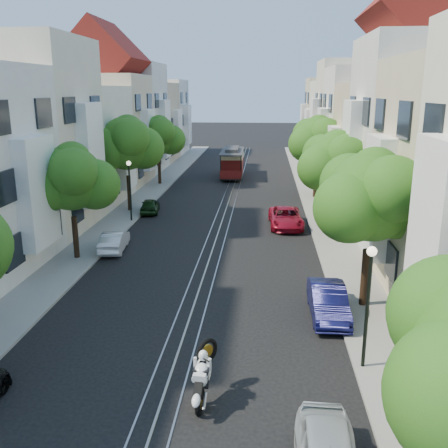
% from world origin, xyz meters
% --- Properties ---
extents(ground, '(200.00, 200.00, 0.00)m').
position_xyz_m(ground, '(0.00, 28.00, 0.00)').
color(ground, black).
rests_on(ground, ground).
extents(sidewalk_east, '(2.50, 80.00, 0.12)m').
position_xyz_m(sidewalk_east, '(7.25, 28.00, 0.06)').
color(sidewalk_east, gray).
rests_on(sidewalk_east, ground).
extents(sidewalk_west, '(2.50, 80.00, 0.12)m').
position_xyz_m(sidewalk_west, '(-7.25, 28.00, 0.06)').
color(sidewalk_west, gray).
rests_on(sidewalk_west, ground).
extents(rail_left, '(0.06, 80.00, 0.02)m').
position_xyz_m(rail_left, '(-0.55, 28.00, 0.01)').
color(rail_left, gray).
rests_on(rail_left, ground).
extents(rail_slot, '(0.06, 80.00, 0.02)m').
position_xyz_m(rail_slot, '(0.00, 28.00, 0.01)').
color(rail_slot, gray).
rests_on(rail_slot, ground).
extents(rail_right, '(0.06, 80.00, 0.02)m').
position_xyz_m(rail_right, '(0.55, 28.00, 0.01)').
color(rail_right, gray).
rests_on(rail_right, ground).
extents(lane_line, '(0.08, 80.00, 0.01)m').
position_xyz_m(lane_line, '(0.00, 28.00, 0.00)').
color(lane_line, tan).
rests_on(lane_line, ground).
extents(townhouses_east, '(7.75, 72.00, 12.00)m').
position_xyz_m(townhouses_east, '(11.87, 27.91, 5.18)').
color(townhouses_east, beige).
rests_on(townhouses_east, ground).
extents(townhouses_west, '(7.75, 72.00, 11.76)m').
position_xyz_m(townhouses_west, '(-11.87, 27.91, 5.08)').
color(townhouses_west, silver).
rests_on(townhouses_west, ground).
extents(tree_e_b, '(4.93, 4.08, 6.68)m').
position_xyz_m(tree_e_b, '(7.26, 8.98, 4.73)').
color(tree_e_b, black).
rests_on(tree_e_b, ground).
extents(tree_e_c, '(4.84, 3.99, 6.52)m').
position_xyz_m(tree_e_c, '(7.26, 19.98, 4.60)').
color(tree_e_c, black).
rests_on(tree_e_c, ground).
extents(tree_e_d, '(5.01, 4.16, 6.85)m').
position_xyz_m(tree_e_d, '(7.26, 30.98, 4.87)').
color(tree_e_d, black).
rests_on(tree_e_d, ground).
extents(tree_w_b, '(4.72, 3.87, 6.27)m').
position_xyz_m(tree_w_b, '(-7.14, 13.98, 4.40)').
color(tree_w_b, black).
rests_on(tree_w_b, ground).
extents(tree_w_c, '(5.13, 4.28, 7.09)m').
position_xyz_m(tree_w_c, '(-7.14, 24.98, 5.07)').
color(tree_w_c, black).
rests_on(tree_w_c, ground).
extents(tree_w_d, '(4.84, 3.99, 6.52)m').
position_xyz_m(tree_w_d, '(-7.14, 35.98, 4.60)').
color(tree_w_d, black).
rests_on(tree_w_d, ground).
extents(lamp_east, '(0.32, 0.32, 4.16)m').
position_xyz_m(lamp_east, '(6.30, 4.00, 2.85)').
color(lamp_east, black).
rests_on(lamp_east, ground).
extents(lamp_west, '(0.32, 0.32, 4.16)m').
position_xyz_m(lamp_west, '(-6.30, 22.00, 2.85)').
color(lamp_west, black).
rests_on(lamp_west, ground).
extents(sportbike_rider, '(0.65, 2.08, 1.74)m').
position_xyz_m(sportbike_rider, '(1.23, 1.78, 0.94)').
color(sportbike_rider, black).
rests_on(sportbike_rider, ground).
extents(cable_car, '(2.41, 7.35, 2.81)m').
position_xyz_m(cable_car, '(-0.48, 40.97, 1.67)').
color(cable_car, black).
rests_on(cable_car, ground).
extents(parked_car_e_mid, '(1.45, 4.01, 1.32)m').
position_xyz_m(parked_car_e_mid, '(5.60, 7.92, 0.66)').
color(parked_car_e_mid, '#0B0D3B').
rests_on(parked_car_e_mid, ground).
extents(parked_car_e_far, '(2.35, 4.73, 1.29)m').
position_xyz_m(parked_car_e_far, '(4.40, 21.56, 0.64)').
color(parked_car_e_far, maroon).
rests_on(parked_car_e_far, ground).
extents(parked_car_w_mid, '(1.54, 3.59, 1.15)m').
position_xyz_m(parked_car_w_mid, '(-5.60, 15.63, 0.57)').
color(parked_car_w_mid, silver).
rests_on(parked_car_w_mid, ground).
extents(parked_car_w_far, '(1.71, 3.35, 1.09)m').
position_xyz_m(parked_car_w_far, '(-5.60, 24.73, 0.55)').
color(parked_car_w_far, black).
rests_on(parked_car_w_far, ground).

